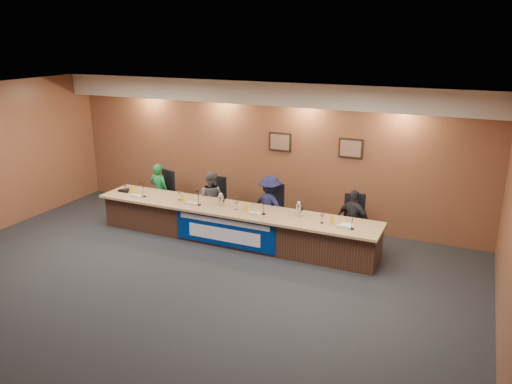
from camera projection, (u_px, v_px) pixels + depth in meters
floor at (169, 292)px, 8.38m from camera, size 10.00×10.00×0.00m
ceiling at (158, 101)px, 7.41m from camera, size 10.00×8.00×0.04m
wall_back at (264, 151)px, 11.37m from camera, size 10.00×0.04×3.20m
soffit at (260, 92)px, 10.75m from camera, size 10.00×0.50×0.50m
dais_body at (233, 225)px, 10.36m from camera, size 6.00×0.80×0.70m
dais_top at (232, 209)px, 10.20m from camera, size 6.10×0.95×0.05m
banner at (224, 231)px, 9.99m from camera, size 2.20×0.02×0.65m
banner_text_upper at (224, 222)px, 9.92m from camera, size 2.00×0.01×0.10m
banner_text_lower at (224, 235)px, 10.00m from camera, size 1.60×0.01×0.28m
wall_photo_left at (280, 142)px, 11.11m from camera, size 0.52×0.04×0.42m
wall_photo_right at (351, 148)px, 10.49m from camera, size 0.52×0.04×0.42m
panelist_a at (159, 191)px, 11.69m from camera, size 0.47×0.31×1.29m
panelist_b at (211, 199)px, 11.15m from camera, size 0.63×0.50×1.26m
panelist_c at (270, 206)px, 10.58m from camera, size 0.95×0.69×1.33m
panelist_d at (353, 220)px, 9.88m from camera, size 0.79×0.50×1.25m
office_chair_a at (162, 196)px, 11.83m from camera, size 0.61×0.61×0.08m
office_chair_b at (213, 204)px, 11.28m from camera, size 0.49×0.49×0.08m
office_chair_c at (272, 213)px, 10.72m from camera, size 0.53×0.53×0.08m
office_chair_d at (354, 225)px, 10.01m from camera, size 0.60×0.60×0.08m
nameplate_a at (134, 196)px, 10.81m from camera, size 0.24×0.08×0.10m
microphone_a at (145, 196)px, 10.89m from camera, size 0.07×0.07×0.02m
juice_glass_a at (133, 190)px, 11.13m from camera, size 0.06×0.06×0.15m
water_glass_a at (125, 189)px, 11.14m from camera, size 0.08×0.08×0.18m
nameplate_b at (189, 203)px, 10.34m from camera, size 0.24×0.08×0.10m
microphone_b at (199, 205)px, 10.35m from camera, size 0.07×0.07×0.02m
juice_glass_b at (183, 198)px, 10.56m from camera, size 0.06×0.06×0.15m
water_glass_b at (179, 196)px, 10.65m from camera, size 0.08×0.08×0.18m
nameplate_c at (253, 214)px, 9.75m from camera, size 0.24×0.08×0.10m
microphone_c at (264, 214)px, 9.83m from camera, size 0.07×0.07×0.02m
juice_glass_c at (246, 208)px, 9.99m from camera, size 0.06×0.06×0.15m
water_glass_c at (236, 205)px, 10.07m from camera, size 0.08×0.08×0.18m
nameplate_d at (343, 227)px, 9.07m from camera, size 0.24×0.08×0.10m
microphone_d at (352, 229)px, 9.08m from camera, size 0.07×0.07×0.02m
juice_glass_d at (332, 221)px, 9.30m from camera, size 0.06×0.06×0.15m
water_glass_d at (322, 219)px, 9.35m from camera, size 0.08×0.08×0.18m
carafe_mid at (221, 201)px, 10.29m from camera, size 0.13×0.13×0.22m
carafe_right at (299, 210)px, 9.68m from camera, size 0.11×0.11×0.26m
speakerphone at (125, 190)px, 11.25m from camera, size 0.32×0.32×0.05m
paper_stack at (346, 226)px, 9.23m from camera, size 0.26×0.33×0.01m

